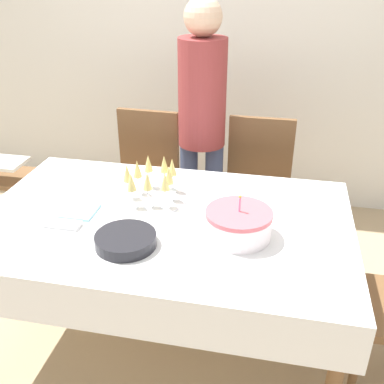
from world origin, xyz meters
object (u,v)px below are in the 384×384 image
(dining_chair_far_right, at_px, (257,190))
(person_standing, at_px, (202,114))
(plate_stack_main, at_px, (126,240))
(champagne_tray, at_px, (152,181))
(high_chair, at_px, (11,189))
(dining_chair_far_left, at_px, (145,179))
(birthday_cake, at_px, (239,224))

(dining_chair_far_right, relative_size, person_standing, 0.58)
(plate_stack_main, bearing_deg, dining_chair_far_right, 67.24)
(champagne_tray, xyz_separation_m, plate_stack_main, (0.01, -0.40, -0.07))
(dining_chair_far_right, relative_size, high_chair, 1.32)
(dining_chair_far_left, distance_m, plate_stack_main, 1.15)
(plate_stack_main, distance_m, high_chair, 1.40)
(birthday_cake, bearing_deg, person_standing, 109.30)
(champagne_tray, bearing_deg, dining_chair_far_right, 55.78)
(birthday_cake, xyz_separation_m, champagne_tray, (-0.44, 0.25, 0.03))
(dining_chair_far_right, relative_size, champagne_tray, 2.77)
(dining_chair_far_left, height_order, birthday_cake, birthday_cake)
(plate_stack_main, bearing_deg, birthday_cake, 20.15)
(champagne_tray, relative_size, high_chair, 0.48)
(birthday_cake, relative_size, person_standing, 0.17)
(dining_chair_far_right, height_order, person_standing, person_standing)
(champagne_tray, distance_m, high_chair, 1.22)
(dining_chair_far_left, bearing_deg, high_chair, -163.21)
(champagne_tray, height_order, plate_stack_main, champagne_tray)
(dining_chair_far_left, relative_size, plate_stack_main, 3.80)
(plate_stack_main, xyz_separation_m, person_standing, (0.10, 1.10, 0.19))
(birthday_cake, height_order, champagne_tray, birthday_cake)
(birthday_cake, relative_size, champagne_tray, 0.81)
(person_standing, bearing_deg, plate_stack_main, -95.27)
(dining_chair_far_right, height_order, birthday_cake, birthday_cake)
(dining_chair_far_right, height_order, champagne_tray, same)
(birthday_cake, height_order, high_chair, birthday_cake)
(champagne_tray, relative_size, plate_stack_main, 1.37)
(dining_chair_far_left, bearing_deg, birthday_cake, -52.86)
(birthday_cake, bearing_deg, high_chair, 155.73)
(champagne_tray, bearing_deg, birthday_cake, -29.22)
(dining_chair_far_right, bearing_deg, high_chair, -170.95)
(plate_stack_main, distance_m, person_standing, 1.12)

